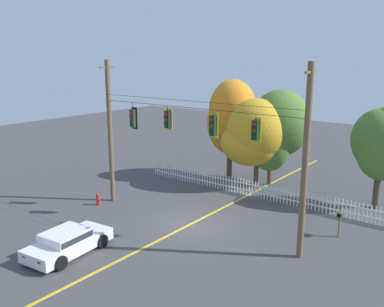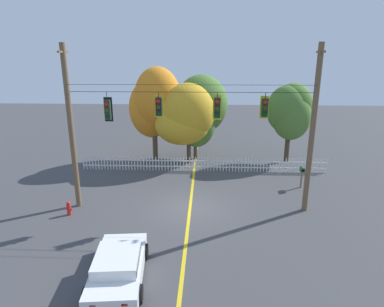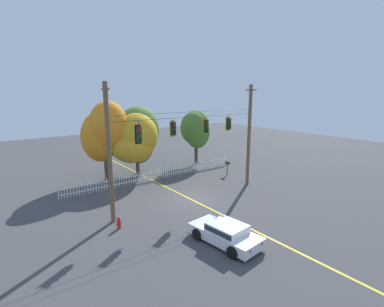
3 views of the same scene
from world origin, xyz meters
The scene contains 15 objects.
ground centered at (0.00, 0.00, 0.00)m, with size 80.00×80.00×0.00m, color #424244.
lane_centerline_stripe centered at (0.00, 0.00, 0.00)m, with size 0.16×36.00×0.01m, color gold.
signal_support_span centered at (0.00, 0.00, 4.42)m, with size 12.74×1.10×8.69m.
traffic_signal_northbound_secondary centered at (-4.21, 0.01, 5.41)m, with size 0.43×0.38×1.54m.
traffic_signal_eastbound_side centered at (-1.57, 0.01, 5.59)m, with size 0.43×0.38×1.30m.
traffic_signal_northbound_primary centered at (1.38, 0.01, 5.55)m, with size 0.43×0.38×1.40m.
traffic_signal_southbound_primary centered at (3.75, 0.01, 5.58)m, with size 0.43×0.38×1.31m.
white_picket_fence centered at (0.66, 6.07, 0.52)m, with size 17.68×0.06×1.04m.
autumn_maple_near_fence centered at (-3.17, 8.87, 4.46)m, with size 4.14×3.62×7.32m.
autumn_maple_mid centered at (-0.73, 7.84, 3.62)m, with size 4.52×3.65×6.17m.
autumn_oak_far_east centered at (0.12, 9.03, 3.95)m, with size 4.70×4.37×6.70m.
autumn_maple_far_west centered at (7.24, 8.83, 4.06)m, with size 3.51×2.99×6.10m.
parked_car centered at (-2.35, -6.21, 0.60)m, with size 2.29×4.22×1.15m.
fire_hydrant centered at (-6.32, -1.12, 0.37)m, with size 0.38×0.22×0.75m.
roadside_mailbox centered at (6.90, 3.24, 1.12)m, with size 0.25×0.44×1.37m.
Camera 1 is at (13.00, -16.74, 8.89)m, focal length 39.10 mm.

